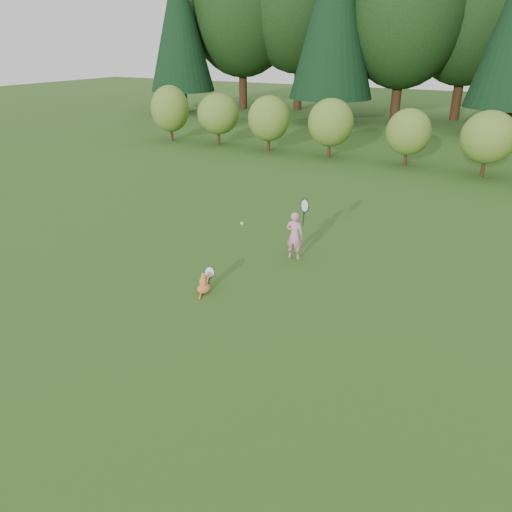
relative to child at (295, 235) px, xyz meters
The scene contains 5 objects.
ground 2.62m from the child, 96.60° to the right, with size 100.00×100.00×0.00m, color #2D4914.
shrub_row 10.50m from the child, 91.60° to the left, with size 28.00×3.00×2.80m, color #567524, non-canonical shape.
child is the anchor object (origin of this frame).
cat 2.67m from the child, 110.19° to the right, with size 0.31×0.62×0.59m.
tennis_ball 1.62m from the child, 115.11° to the right, with size 0.08×0.08×0.08m.
Camera 1 is at (4.73, -7.50, 4.79)m, focal length 35.00 mm.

